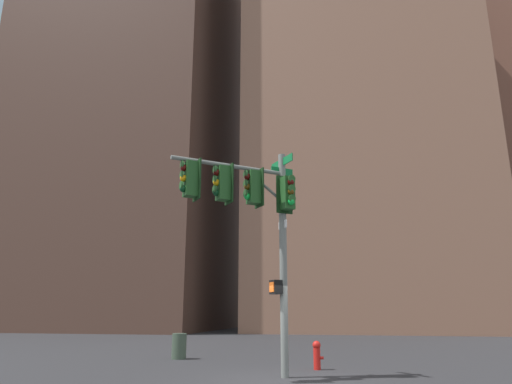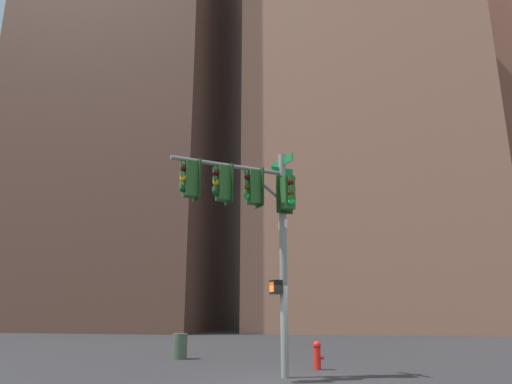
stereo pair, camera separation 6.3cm
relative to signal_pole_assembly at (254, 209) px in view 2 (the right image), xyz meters
The scene contains 8 objects.
ground_plane 4.71m from the signal_pole_assembly, 23.29° to the left, with size 200.00×200.00×0.00m, color #262628.
signal_pole_assembly is the anchor object (origin of this frame).
fire_hydrant 5.16m from the signal_pole_assembly, 60.06° to the left, with size 0.34×0.26×0.87m.
litter_bin 7.57m from the signal_pole_assembly, 129.10° to the left, with size 0.56×0.56×0.95m, color #384738.
building_brick_nearside 44.74m from the signal_pole_assembly, 122.45° to the left, with size 21.20×21.00×52.64m, color #4C3328.
building_brick_midblock 39.94m from the signal_pole_assembly, 82.67° to the left, with size 21.92×19.63×48.01m, color #845B47.
building_glass_tower 61.83m from the signal_pole_assembly, 135.53° to the left, with size 28.48×22.84×67.48m, color #8CB2C6.
building_brick_farside 61.71m from the signal_pole_assembly, 69.43° to the left, with size 23.46×14.42×50.36m, color brown.
Camera 2 is at (2.14, -13.05, 1.78)m, focal length 32.17 mm.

